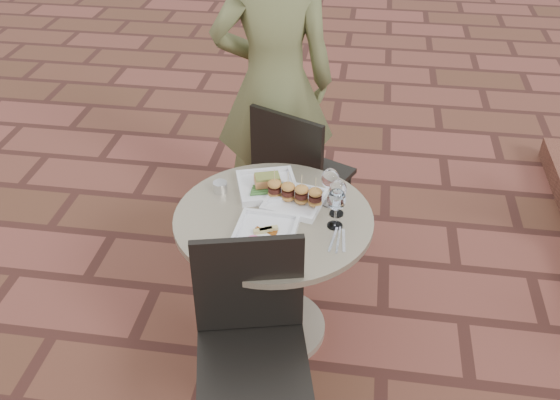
# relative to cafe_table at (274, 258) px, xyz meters

# --- Properties ---
(ground) EXTENTS (60.00, 60.00, 0.00)m
(ground) POSITION_rel_cafe_table_xyz_m (0.14, 0.21, -0.48)
(ground) COLOR brown
(ground) RESTS_ON ground
(cafe_table) EXTENTS (0.90, 0.90, 0.73)m
(cafe_table) POSITION_rel_cafe_table_xyz_m (0.00, 0.00, 0.00)
(cafe_table) COLOR gray
(cafe_table) RESTS_ON ground
(chair_far) EXTENTS (0.58, 0.58, 0.93)m
(chair_far) POSITION_rel_cafe_table_xyz_m (0.02, 0.69, 0.07)
(chair_far) COLOR black
(chair_far) RESTS_ON ground
(chair_near) EXTENTS (0.53, 0.53, 0.93)m
(chair_near) POSITION_rel_cafe_table_xyz_m (-0.01, -0.53, 0.07)
(chair_near) COLOR black
(chair_near) RESTS_ON ground
(diner) EXTENTS (0.76, 0.58, 1.87)m
(diner) POSITION_rel_cafe_table_xyz_m (-0.14, 0.92, 0.45)
(diner) COLOR brown
(diner) RESTS_ON ground
(plate_salmon) EXTENTS (0.34, 0.34, 0.08)m
(plate_salmon) POSITION_rel_cafe_table_xyz_m (-0.06, 0.21, 0.27)
(plate_salmon) COLOR silver
(plate_salmon) RESTS_ON cafe_table
(plate_sliders) EXTENTS (0.30, 0.30, 0.16)m
(plate_sliders) POSITION_rel_cafe_table_xyz_m (0.08, 0.11, 0.29)
(plate_sliders) COLOR silver
(plate_sliders) RESTS_ON cafe_table
(plate_tuna) EXTENTS (0.27, 0.27, 0.03)m
(plate_tuna) POSITION_rel_cafe_table_xyz_m (-0.01, -0.14, 0.26)
(plate_tuna) COLOR silver
(plate_tuna) RESTS_ON cafe_table
(wine_glass_right) EXTENTS (0.08, 0.08, 0.19)m
(wine_glass_right) POSITION_rel_cafe_table_xyz_m (0.28, -0.03, 0.38)
(wine_glass_right) COLOR white
(wine_glass_right) RESTS_ON cafe_table
(wine_glass_mid) EXTENTS (0.08, 0.08, 0.19)m
(wine_glass_mid) POSITION_rel_cafe_table_xyz_m (0.24, 0.13, 0.38)
(wine_glass_mid) COLOR white
(wine_glass_mid) RESTS_ON cafe_table
(wine_glass_far) EXTENTS (0.08, 0.08, 0.18)m
(wine_glass_far) POSITION_rel_cafe_table_xyz_m (0.28, 0.06, 0.37)
(wine_glass_far) COLOR white
(wine_glass_far) RESTS_ON cafe_table
(steel_ramekin) EXTENTS (0.09, 0.09, 0.05)m
(steel_ramekin) POSITION_rel_cafe_table_xyz_m (-0.28, 0.15, 0.27)
(steel_ramekin) COLOR silver
(steel_ramekin) RESTS_ON cafe_table
(cutlery_set) EXTENTS (0.08, 0.18, 0.00)m
(cutlery_set) POSITION_rel_cafe_table_xyz_m (0.30, -0.13, 0.25)
(cutlery_set) COLOR silver
(cutlery_set) RESTS_ON cafe_table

